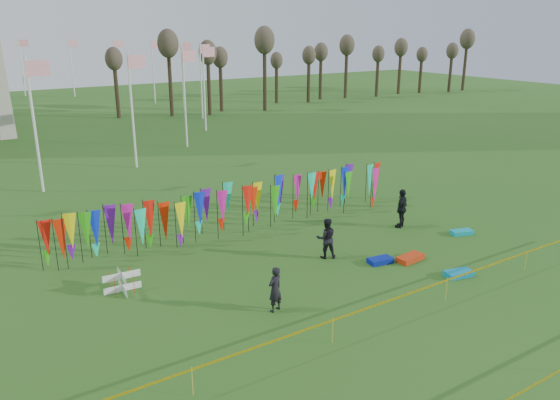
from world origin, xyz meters
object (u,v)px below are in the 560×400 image
box_kite (122,282)px  person_left (275,289)px  kite_bag_teal (462,232)px  person_right (402,208)px  kite_bag_blue (380,260)px  kite_bag_red (410,258)px  person_mid (326,238)px  kite_bag_turquoise (458,274)px

box_kite → person_left: (4.10, -4.35, 0.44)m
box_kite → kite_bag_teal: 15.94m
box_kite → person_right: size_ratio=0.40×
kite_bag_blue → kite_bag_red: 1.35m
kite_bag_blue → box_kite: bearing=161.8°
kite_bag_blue → kite_bag_red: (1.25, -0.51, 0.01)m
person_left → kite_bag_red: 7.25m
kite_bag_red → kite_bag_teal: size_ratio=1.21×
person_mid → person_right: size_ratio=0.91×
person_mid → kite_bag_red: bearing=165.8°
kite_bag_red → kite_bag_teal: 4.46m
person_mid → kite_bag_blue: (1.60, -1.72, -0.79)m
kite_bag_turquoise → kite_bag_red: (-0.52, 2.16, 0.00)m
kite_bag_teal → box_kite: bearing=169.4°
person_left → person_right: size_ratio=0.85×
kite_bag_teal → kite_bag_blue: bearing=-176.2°
person_mid → box_kite: bearing=13.1°
box_kite → person_right: 13.91m
kite_bag_teal → kite_bag_turquoise: bearing=-141.7°
person_mid → kite_bag_blue: 2.48m
kite_bag_turquoise → person_left: bearing=168.1°
person_left → box_kite: bearing=-62.7°
kite_bag_turquoise → kite_bag_teal: kite_bag_turquoise is taller
person_mid → kite_bag_turquoise: bearing=151.3°
person_mid → kite_bag_turquoise: size_ratio=1.60×
person_left → person_mid: bearing=-163.6°
kite_bag_blue → kite_bag_teal: size_ratio=0.99×
person_right → kite_bag_turquoise: person_right is taller
person_mid → person_right: person_right is taller
kite_bag_turquoise → kite_bag_teal: (3.85, 3.04, -0.01)m
person_right → kite_bag_red: bearing=25.3°
kite_bag_red → kite_bag_blue: bearing=157.8°
box_kite → person_right: person_right is taller
box_kite → kite_bag_red: 11.93m
person_left → person_right: person_right is taller
person_right → kite_bag_red: size_ratio=1.55×
person_left → kite_bag_teal: size_ratio=1.59×
person_right → kite_bag_red: (-2.59, -3.21, -0.87)m
kite_bag_turquoise → kite_bag_blue: size_ratio=1.07×
kite_bag_turquoise → kite_bag_blue: 3.20m
kite_bag_blue → person_left: bearing=-170.1°
kite_bag_blue → person_right: bearing=35.1°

